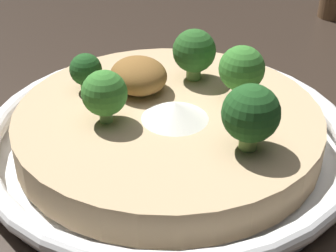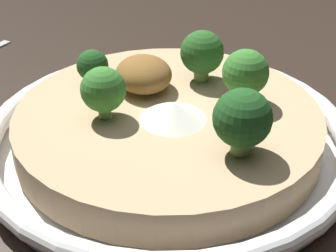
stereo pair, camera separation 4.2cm
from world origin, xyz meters
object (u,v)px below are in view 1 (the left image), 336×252
object	(u,v)px
broccoli_back_right	(104,94)
broccoli_front_right	(194,52)
risotto_bowl	(168,132)
broccoli_right	(86,71)
broccoli_front	(242,69)
broccoli_left	(251,114)

from	to	relation	value
broccoli_back_right	broccoli_front_right	distance (m)	0.10
broccoli_back_right	broccoli_front_right	xyz separation A→B (m)	(0.04, -0.10, 0.00)
risotto_bowl	broccoli_right	size ratio (longest dim) A/B	9.25
broccoli_front	broccoli_right	world-z (taller)	broccoli_front
broccoli_left	broccoli_front_right	bearing A→B (deg)	-7.99
broccoli_back_right	broccoli_front_right	world-z (taller)	broccoli_front_right
risotto_bowl	broccoli_front_right	world-z (taller)	broccoli_front_right
broccoli_left	broccoli_back_right	bearing A→B (deg)	45.45
broccoli_right	risotto_bowl	bearing A→B (deg)	-142.56
broccoli_left	broccoli_front	size ratio (longest dim) A/B	1.08
broccoli_right	broccoli_front_right	size ratio (longest dim) A/B	0.72
broccoli_back_right	broccoli_right	bearing A→B (deg)	-2.60
broccoli_left	broccoli_back_right	xyz separation A→B (m)	(0.08, 0.08, -0.00)
broccoli_front	broccoli_front_right	bearing A→B (deg)	20.80
broccoli_front	broccoli_back_right	xyz separation A→B (m)	(0.01, 0.11, -0.00)
broccoli_left	broccoli_right	distance (m)	0.16
broccoli_back_right	broccoli_left	bearing A→B (deg)	-134.55
risotto_bowl	broccoli_right	bearing A→B (deg)	37.44
broccoli_left	broccoli_right	xyz separation A→B (m)	(0.13, 0.08, -0.01)
risotto_bowl	broccoli_front	distance (m)	0.08
broccoli_right	broccoli_front_right	world-z (taller)	broccoli_front_right
broccoli_right	broccoli_back_right	world-z (taller)	broccoli_back_right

